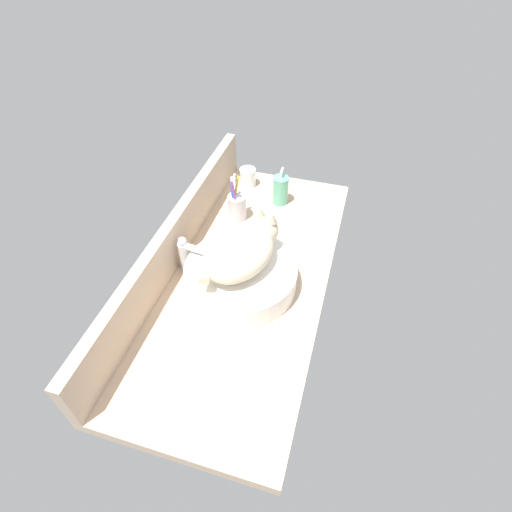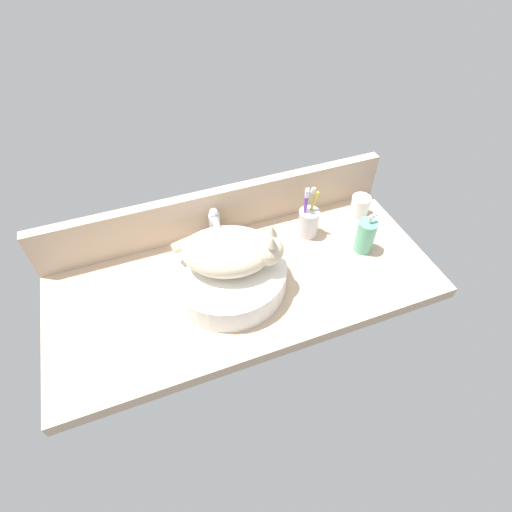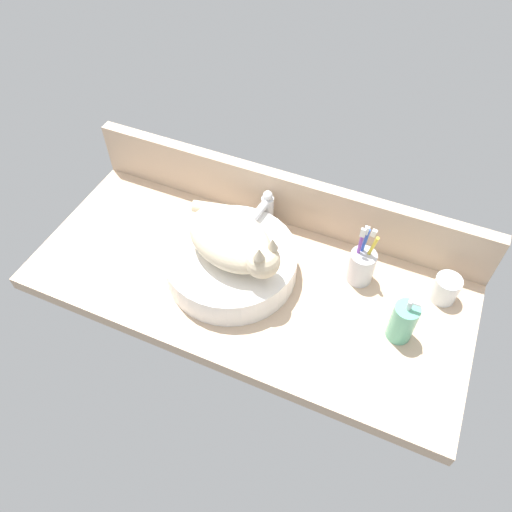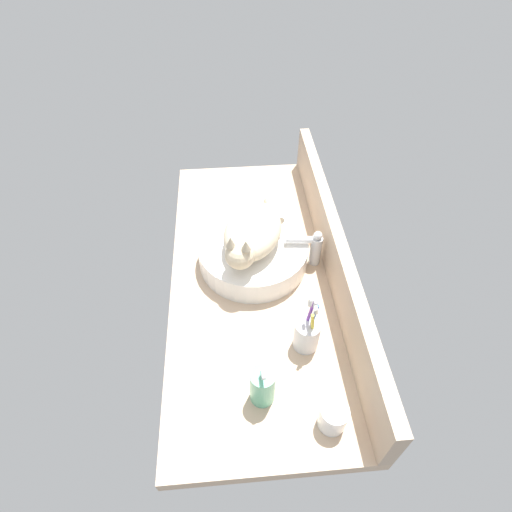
# 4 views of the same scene
# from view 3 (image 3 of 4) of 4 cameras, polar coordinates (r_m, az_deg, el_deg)

# --- Properties ---
(ground_plane) EXTENTS (1.19, 0.53, 0.04)m
(ground_plane) POSITION_cam_3_polar(r_m,az_deg,el_deg) (1.37, -0.81, -3.02)
(ground_plane) COLOR tan
(backsplash_panel) EXTENTS (1.19, 0.04, 0.17)m
(backsplash_panel) POSITION_cam_3_polar(r_m,az_deg,el_deg) (1.45, 3.19, 6.66)
(backsplash_panel) COLOR tan
(backsplash_panel) RESTS_ON ground_plane
(sink_basin) EXTENTS (0.35, 0.35, 0.08)m
(sink_basin) POSITION_cam_3_polar(r_m,az_deg,el_deg) (1.34, -2.87, -0.76)
(sink_basin) COLOR white
(sink_basin) RESTS_ON ground_plane
(cat) EXTENTS (0.30, 0.25, 0.14)m
(cat) POSITION_cam_3_polar(r_m,az_deg,el_deg) (1.26, -2.60, 1.76)
(cat) COLOR beige
(cat) RESTS_ON sink_basin
(faucet) EXTENTS (0.04, 0.12, 0.14)m
(faucet) POSITION_cam_3_polar(r_m,az_deg,el_deg) (1.43, 1.10, 5.23)
(faucet) COLOR silver
(faucet) RESTS_ON ground_plane
(soap_dispenser) EXTENTS (0.06, 0.06, 0.15)m
(soap_dispenser) POSITION_cam_3_polar(r_m,az_deg,el_deg) (1.26, 16.43, -7.23)
(soap_dispenser) COLOR #60B793
(soap_dispenser) RESTS_ON ground_plane
(toothbrush_cup) EXTENTS (0.07, 0.07, 0.19)m
(toothbrush_cup) POSITION_cam_3_polar(r_m,az_deg,el_deg) (1.34, 11.95, -1.05)
(toothbrush_cup) COLOR silver
(toothbrush_cup) RESTS_ON ground_plane
(water_glass) EXTENTS (0.07, 0.07, 0.08)m
(water_glass) POSITION_cam_3_polar(r_m,az_deg,el_deg) (1.38, 20.80, -3.62)
(water_glass) COLOR white
(water_glass) RESTS_ON ground_plane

